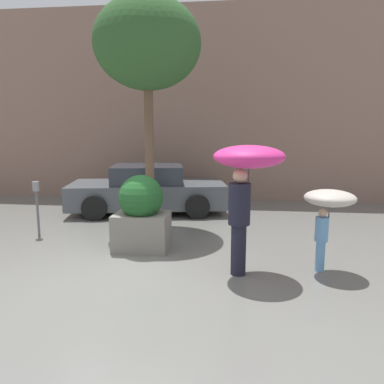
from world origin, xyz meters
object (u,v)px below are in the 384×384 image
(planter_box, at_px, (141,213))
(person_adult, at_px, (247,171))
(parked_car_near, at_px, (148,190))
(street_tree, at_px, (147,45))
(person_child, at_px, (329,204))
(parking_meter, at_px, (37,197))

(planter_box, xyz_separation_m, person_adult, (1.91, -0.96, 0.93))
(person_adult, xyz_separation_m, parked_car_near, (-2.55, 4.20, -1.03))
(person_adult, bearing_deg, parked_car_near, 90.89)
(parked_car_near, xyz_separation_m, street_tree, (0.45, -1.65, 3.44))
(planter_box, bearing_deg, parked_car_near, 101.26)
(street_tree, bearing_deg, parked_car_near, 105.26)
(person_adult, xyz_separation_m, street_tree, (-2.10, 2.55, 2.41))
(person_child, bearing_deg, parked_car_near, 152.44)
(planter_box, distance_m, person_child, 3.30)
(parked_car_near, bearing_deg, parking_meter, 135.49)
(planter_box, height_order, person_child, planter_box)
(street_tree, distance_m, parking_meter, 4.00)
(street_tree, relative_size, parking_meter, 4.30)
(planter_box, height_order, parking_meter, planter_box)
(planter_box, relative_size, person_adult, 0.70)
(person_adult, height_order, parking_meter, person_adult)
(parked_car_near, height_order, parking_meter, parked_car_near)
(person_child, bearing_deg, person_adult, -152.13)
(person_child, distance_m, street_tree, 5.06)
(street_tree, bearing_deg, planter_box, -83.00)
(parking_meter, bearing_deg, person_adult, -20.01)
(planter_box, bearing_deg, person_child, -13.19)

